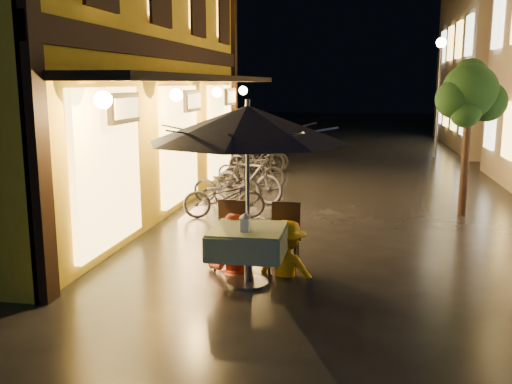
% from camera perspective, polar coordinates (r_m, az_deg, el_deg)
% --- Properties ---
extents(ground, '(90.00, 90.00, 0.00)m').
position_cam_1_polar(ground, '(7.96, 7.73, -8.81)').
color(ground, black).
rests_on(ground, ground).
extents(west_building, '(5.90, 11.40, 7.40)m').
position_cam_1_polar(west_building, '(13.01, -17.84, 14.98)').
color(west_building, gold).
rests_on(west_building, ground).
extents(street_tree, '(1.43, 1.20, 3.15)m').
position_cam_1_polar(street_tree, '(12.19, 20.64, 9.03)').
color(street_tree, black).
rests_on(street_tree, ground).
extents(streetlamp_far, '(0.36, 0.36, 4.23)m').
position_cam_1_polar(streetlamp_far, '(21.66, 17.87, 11.03)').
color(streetlamp_far, '#59595E').
rests_on(streetlamp_far, ground).
extents(cafe_table, '(0.99, 0.99, 0.78)m').
position_cam_1_polar(cafe_table, '(7.60, -0.82, -5.02)').
color(cafe_table, '#59595E').
rests_on(cafe_table, ground).
extents(patio_umbrella, '(2.64, 2.64, 2.46)m').
position_cam_1_polar(patio_umbrella, '(7.33, -0.85, 6.81)').
color(patio_umbrella, '#59595E').
rests_on(patio_umbrella, ground).
extents(cafe_chair_left, '(0.42, 0.42, 0.97)m').
position_cam_1_polar(cafe_chair_left, '(8.39, -2.53, -3.84)').
color(cafe_chair_left, black).
rests_on(cafe_chair_left, ground).
extents(cafe_chair_right, '(0.42, 0.42, 0.97)m').
position_cam_1_polar(cafe_chair_right, '(8.25, 2.91, -4.09)').
color(cafe_chair_right, black).
rests_on(cafe_chair_right, ground).
extents(table_lantern, '(0.16, 0.16, 0.25)m').
position_cam_1_polar(table_lantern, '(7.34, -1.10, -2.92)').
color(table_lantern, white).
rests_on(table_lantern, cafe_table).
extents(person_orange, '(0.85, 0.69, 1.64)m').
position_cam_1_polar(person_orange, '(8.13, -2.37, -2.28)').
color(person_orange, '#E44C2F').
rests_on(person_orange, ground).
extents(person_yellow, '(1.06, 0.72, 1.50)m').
position_cam_1_polar(person_yellow, '(7.98, 3.13, -3.03)').
color(person_yellow, '#FAA707').
rests_on(person_yellow, ground).
extents(bicycle_0, '(1.71, 0.87, 0.86)m').
position_cam_1_polar(bicycle_0, '(11.36, -3.22, -0.51)').
color(bicycle_0, black).
rests_on(bicycle_0, ground).
extents(bicycle_1, '(1.83, 1.10, 1.07)m').
position_cam_1_polar(bicycle_1, '(12.82, -0.80, 1.30)').
color(bicycle_1, black).
rests_on(bicycle_1, ground).
extents(bicycle_2, '(1.56, 0.55, 0.82)m').
position_cam_1_polar(bicycle_2, '(12.83, -2.89, 0.73)').
color(bicycle_2, black).
rests_on(bicycle_2, ground).
extents(bicycle_3, '(1.62, 0.58, 0.95)m').
position_cam_1_polar(bicycle_3, '(14.29, -0.24, 2.06)').
color(bicycle_3, black).
rests_on(bicycle_3, ground).
extents(bicycle_4, '(1.67, 0.87, 0.84)m').
position_cam_1_polar(bicycle_4, '(14.94, -1.09, 2.22)').
color(bicycle_4, black).
rests_on(bicycle_4, ground).
extents(bicycle_5, '(1.75, 1.13, 1.02)m').
position_cam_1_polar(bicycle_5, '(16.60, 0.13, 3.41)').
color(bicycle_5, black).
rests_on(bicycle_5, ground).
extents(bicycle_6, '(1.84, 1.14, 0.92)m').
position_cam_1_polar(bicycle_6, '(17.17, 0.40, 3.48)').
color(bicycle_6, black).
rests_on(bicycle_6, ground).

